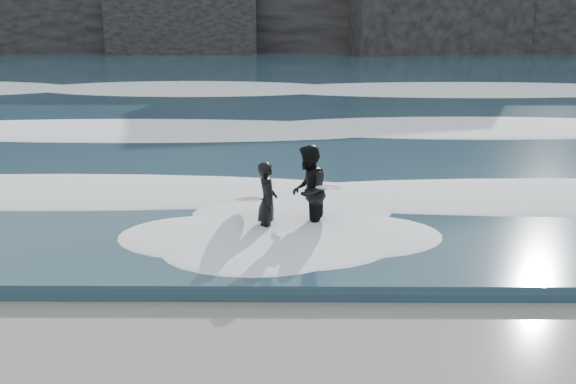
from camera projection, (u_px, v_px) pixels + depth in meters
sea at (305, 80)px, 37.01m from camera, size 90.00×52.00×0.30m
foam_near at (317, 183)px, 17.78m from camera, size 60.00×3.20×0.20m
foam_mid at (311, 125)px, 24.48m from camera, size 60.00×4.00×0.24m
foam_far at (306, 86)px, 33.09m from camera, size 60.00×4.80×0.30m
surfer_left at (262, 201)px, 14.82m from camera, size 1.03×2.18×1.68m
surfer_right at (310, 191)px, 15.04m from camera, size 1.26×2.04×1.96m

